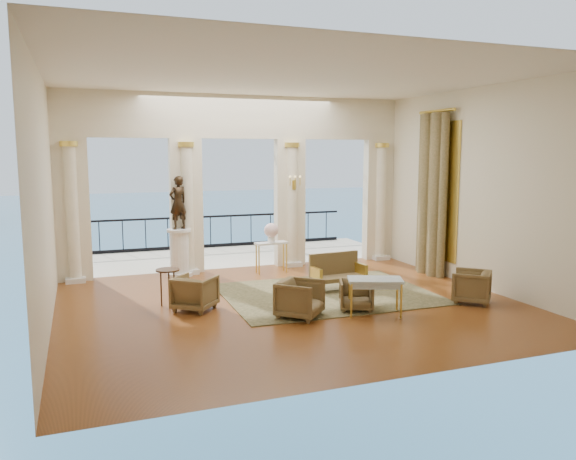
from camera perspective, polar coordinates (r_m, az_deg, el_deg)
name	(u,v)px	position (r m, az deg, el deg)	size (l,w,h in m)	color
floor	(292,305)	(11.43, 0.41, -7.60)	(9.00, 9.00, 0.00)	#49280F
room_walls	(315,162)	(9.98, 2.73, 6.87)	(9.00, 9.00, 9.00)	#EBE3C5
arcade	(240,171)	(14.66, -4.94, 6.03)	(9.00, 0.56, 4.50)	#F6EBCA
terrace	(223,257)	(16.85, -6.64, -2.77)	(10.00, 3.60, 0.10)	beige
balustrade	(211,235)	(18.32, -7.87, -0.48)	(9.00, 0.06, 1.03)	black
palm_tree	(277,119)	(17.93, -1.15, 11.21)	(2.00, 2.00, 4.50)	#4C3823
sea	(115,228)	(70.98, -17.13, 0.23)	(160.00, 160.00, 0.00)	#286995
curtain	(431,194)	(14.41, 14.37, 3.53)	(0.33, 1.40, 4.09)	brown
window_frame	(438,191)	(14.51, 14.99, 3.86)	(0.04, 1.60, 3.40)	#E9C54C
wall_sconce	(294,184)	(14.82, 0.64, 4.70)	(0.30, 0.11, 0.33)	#E9C54C
rug	(327,294)	(12.29, 4.02, -6.47)	(4.40, 3.42, 0.02)	#2B2F1A
armchair_a	(300,297)	(10.50, 1.22, -6.82)	(0.75, 0.70, 0.77)	#493E1F
armchair_b	(356,294)	(11.07, 6.95, -6.44)	(0.63, 0.59, 0.65)	#493E1F
armchair_c	(471,285)	(12.11, 18.14, -5.32)	(0.72, 0.67, 0.74)	#493E1F
armchair_d	(195,291)	(11.15, -9.44, -6.13)	(0.73, 0.68, 0.75)	#493E1F
settee	(337,271)	(12.66, 4.97, -4.22)	(1.27, 0.61, 0.82)	#493E1F
game_table	(375,282)	(10.75, 8.83, -5.27)	(1.15, 0.89, 0.70)	#94B2BD
pedestal	(179,253)	(14.20, -10.97, -2.34)	(0.64, 0.64, 1.18)	silver
statue	(178,203)	(14.03, -11.10, 2.74)	(0.48, 0.31, 1.31)	black
console_table	(271,247)	(14.29, -1.70, -1.77)	(0.86, 0.41, 0.79)	silver
urn	(271,231)	(14.23, -1.71, -0.14)	(0.37, 0.37, 0.49)	white
side_table	(168,274)	(11.40, -12.12, -4.44)	(0.47, 0.47, 0.76)	black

